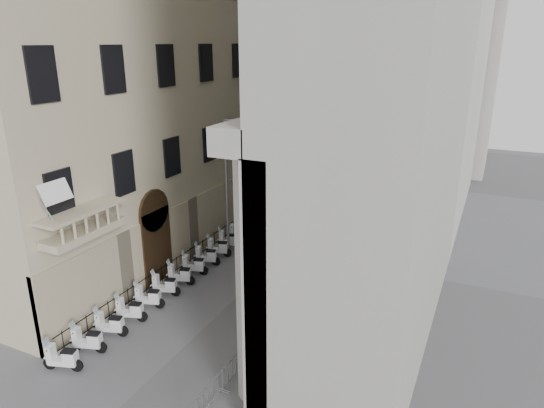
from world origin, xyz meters
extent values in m
cube|color=beige|center=(0.00, 48.00, 15.00)|extent=(22.00, 10.00, 30.00)
cylinder|color=white|center=(-4.97, 27.36, 1.12)|extent=(0.06, 0.06, 2.23)
cylinder|color=white|center=(-2.13, 27.36, 1.12)|extent=(0.06, 0.06, 2.23)
cylinder|color=white|center=(-4.97, 30.20, 1.12)|extent=(0.06, 0.06, 2.23)
cylinder|color=white|center=(-2.13, 30.20, 1.12)|extent=(0.06, 0.06, 2.23)
cube|color=silver|center=(-3.55, 28.78, 2.28)|extent=(3.04, 3.04, 0.12)
cone|color=silver|center=(-3.55, 28.78, 2.79)|extent=(4.06, 4.06, 1.01)
cylinder|color=gray|center=(-3.20, 17.02, 4.40)|extent=(0.16, 0.16, 8.80)
cylinder|color=gray|center=(-1.88, 17.14, 8.80)|extent=(2.64, 0.34, 0.12)
cube|color=gray|center=(-0.68, 17.24, 8.74)|extent=(0.57, 0.29, 0.16)
cube|color=black|center=(-4.20, 22.83, 1.03)|extent=(0.53, 1.02, 2.07)
cube|color=#19E54C|center=(-4.04, 22.87, 1.26)|extent=(0.22, 0.73, 1.15)
imported|color=black|center=(-1.10, 21.46, 0.82)|extent=(0.62, 0.42, 1.65)
imported|color=black|center=(0.57, 33.18, 0.98)|extent=(1.15, 1.03, 1.96)
imported|color=black|center=(0.94, 27.06, 0.98)|extent=(1.14, 1.09, 1.97)
camera|label=1|loc=(11.60, -8.05, 13.24)|focal=32.00mm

